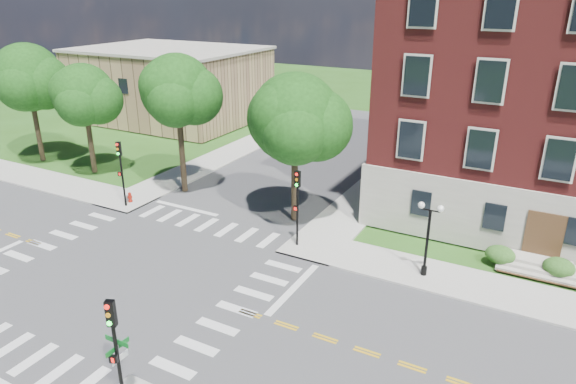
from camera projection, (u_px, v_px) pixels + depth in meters
The scene contains 18 objects.
ground at pixel (128, 274), 28.51m from camera, with size 160.00×160.00×0.00m, color #285016.
road_ew at pixel (128, 274), 28.51m from camera, with size 90.00×12.00×0.01m, color #3D3D3F.
road_ns at pixel (128, 274), 28.51m from camera, with size 12.00×90.00×0.01m, color #3D3D3F.
sidewalk_ne at pixel (466, 225), 34.30m from camera, with size 34.00×34.00×0.12m.
sidewalk_nw at pixel (126, 158), 47.86m from camera, with size 34.00×34.00×0.12m.
crosswalk_east at pixel (237, 309), 25.34m from camera, with size 2.20×10.20×0.02m, color silver, non-canonical shape.
stop_bar_east at pixel (293, 289), 27.09m from camera, with size 0.40×5.50×0.00m, color silver.
secondary_building at pixel (171, 83), 61.20m from camera, with size 20.40×15.40×8.30m.
tree_a at pixel (28, 78), 44.40m from camera, with size 5.86×5.86×10.45m.
tree_b at pixel (84, 95), 41.60m from camera, with size 5.01×5.01×9.17m.
tree_c at pixel (177, 91), 37.15m from camera, with size 5.29×5.29×10.46m.
tree_d at pixel (295, 118), 32.53m from camera, with size 5.83×5.83×9.92m.
traffic_signal_se at pixel (115, 343), 17.96m from camera, with size 0.38×0.46×4.80m.
traffic_signal_ne at pixel (297, 199), 30.37m from camera, with size 0.35×0.40×4.80m.
traffic_signal_nw at pixel (121, 166), 36.07m from camera, with size 0.38×0.45×4.80m.
twin_lamp_west at pixel (428, 235), 27.33m from camera, with size 1.36×0.36×4.23m.
street_sign_pole at pixel (120, 360), 18.45m from camera, with size 1.10×1.10×3.10m.
fire_hydrant at pixel (130, 197), 37.75m from camera, with size 0.35×0.35×0.75m.
Camera 1 is at (19.60, -17.65, 14.73)m, focal length 32.00 mm.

